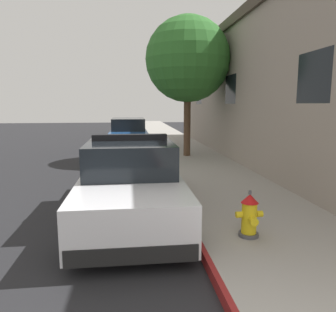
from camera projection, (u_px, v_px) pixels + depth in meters
name	position (u px, v px, depth m)	size (l,w,h in m)	color
ground_plane	(28.00, 174.00, 11.08)	(29.12, 60.00, 0.20)	#232326
sidewalk_pavement	(199.00, 165.00, 11.76)	(2.81, 60.00, 0.16)	#9E9991
curb_painted_edge	(160.00, 166.00, 11.59)	(0.08, 60.00, 0.16)	maroon
storefront_building	(301.00, 92.00, 12.77)	(5.99, 20.59, 5.53)	gray
police_cruiser	(131.00, 181.00, 6.52)	(1.94, 4.84, 1.68)	white
parked_car_silver_ahead	(128.00, 134.00, 16.73)	(1.94, 4.84, 1.56)	navy
fire_hydrant	(249.00, 216.00, 5.15)	(0.44, 0.40, 0.76)	#4C4C51
street_tree	(188.00, 60.00, 12.83)	(3.37, 3.37, 5.56)	brown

